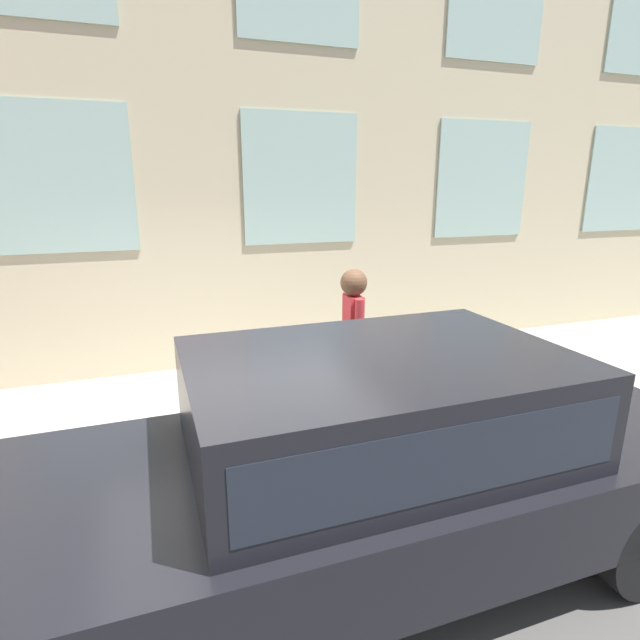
{
  "coord_description": "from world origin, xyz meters",
  "views": [
    {
      "loc": [
        -3.94,
        0.65,
        2.64
      ],
      "look_at": [
        0.48,
        -0.92,
        1.35
      ],
      "focal_mm": 28.0,
      "sensor_mm": 36.0,
      "label": 1
    }
  ],
  "objects": [
    {
      "name": "sidewalk",
      "position": [
        1.43,
        0.0,
        0.07
      ],
      "size": [
        2.85,
        60.0,
        0.14
      ],
      "color": "#A8A093",
      "rests_on": "ground_plane"
    },
    {
      "name": "parked_car_charcoal_near",
      "position": [
        -1.23,
        -0.72,
        0.89
      ],
      "size": [
        1.86,
        5.06,
        1.59
      ],
      "color": "black",
      "rests_on": "ground_plane"
    },
    {
      "name": "person",
      "position": [
        0.52,
        -1.29,
        1.15
      ],
      "size": [
        0.41,
        0.27,
        1.68
      ],
      "rotation": [
        0.0,
        0.0,
        -0.22
      ],
      "color": "navy",
      "rests_on": "sidewalk"
    },
    {
      "name": "fire_hydrant",
      "position": [
        0.43,
        -0.55,
        0.55
      ],
      "size": [
        0.35,
        0.46,
        0.79
      ],
      "color": "gray",
      "rests_on": "sidewalk"
    },
    {
      "name": "ground_plane",
      "position": [
        0.0,
        0.0,
        0.0
      ],
      "size": [
        80.0,
        80.0,
        0.0
      ],
      "primitive_type": "plane",
      "color": "#514F4C"
    }
  ]
}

